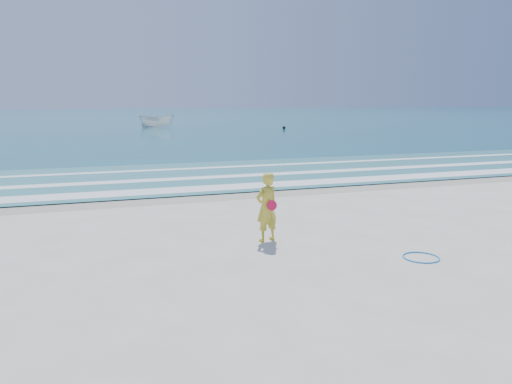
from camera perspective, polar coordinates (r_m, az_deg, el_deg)
name	(u,v)px	position (r m, az deg, el deg)	size (l,w,h in m)	color
ground	(293,268)	(11.34, 4.29, -8.64)	(400.00, 400.00, 0.00)	silver
wet_sand	(203,196)	(19.66, -6.03, -0.42)	(400.00, 2.40, 0.00)	#B2A893
ocean	(105,117)	(114.98, -16.88, 8.25)	(400.00, 190.00, 0.04)	#19727F
shallow	(180,176)	(24.49, -8.65, 1.79)	(400.00, 10.00, 0.01)	#59B7AD
foam_near	(196,189)	(20.90, -6.83, 0.36)	(400.00, 1.40, 0.01)	white
foam_mid	(183,179)	(23.71, -8.30, 1.53)	(400.00, 0.90, 0.01)	white
foam_far	(172,169)	(26.93, -9.60, 2.56)	(400.00, 0.60, 0.01)	white
hoop	(421,257)	(12.60, 18.34, -7.11)	(0.86, 0.86, 0.03)	#0D85EC
boat	(157,121)	(67.99, -11.26, 7.99)	(1.73, 4.59, 1.77)	silver
buoy	(284,128)	(62.87, 3.22, 7.35)	(0.40, 0.40, 0.40)	black
woman	(267,207)	(13.16, 1.23, -1.74)	(0.78, 0.64, 1.84)	gold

